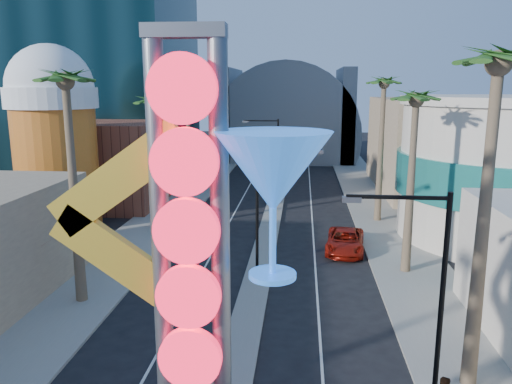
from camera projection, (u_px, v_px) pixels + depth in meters
name	position (u px, v px, depth m)	size (l,w,h in m)	color
sidewalk_west	(168.00, 213.00, 45.10)	(5.00, 100.00, 0.15)	gray
sidewalk_east	(381.00, 218.00, 43.37)	(5.00, 100.00, 0.15)	gray
median	(274.00, 207.00, 47.16)	(1.60, 84.00, 0.15)	gray
brick_filler_west	(108.00, 164.00, 47.80)	(10.00, 10.00, 8.00)	brown
filler_east	(426.00, 145.00, 54.43)	(10.00, 20.00, 10.00)	#9B8064
beer_mug	(54.00, 131.00, 39.30)	(7.00, 7.00, 14.50)	#C07119
canopy	(287.00, 131.00, 79.41)	(22.00, 16.00, 22.00)	slate
neon_sign	(225.00, 261.00, 11.46)	(6.53, 2.60, 12.55)	gray
streetlight_0	(267.00, 200.00, 28.58)	(3.79, 0.25, 8.00)	black
streetlight_1	(273.00, 149.00, 52.06)	(3.79, 0.25, 8.00)	black
streetlight_2	(428.00, 286.00, 16.34)	(3.45, 0.25, 8.00)	black
palm_1	(66.00, 95.00, 24.32)	(2.40, 2.40, 12.70)	brown
palm_2	(152.00, 110.00, 38.24)	(2.40, 2.40, 11.20)	brown
palm_3	(188.00, 105.00, 49.93)	(2.40, 2.40, 11.20)	brown
palm_5	(497.00, 86.00, 16.75)	(2.40, 2.40, 13.20)	brown
palm_6	(416.00, 110.00, 28.72)	(2.40, 2.40, 11.70)	brown
palm_7	(384.00, 92.00, 40.22)	(2.40, 2.40, 12.70)	brown
red_pickup	(345.00, 241.00, 34.59)	(2.52, 5.46, 1.52)	#A3180C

